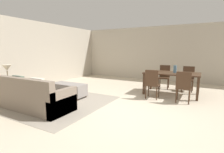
{
  "coord_description": "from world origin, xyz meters",
  "views": [
    {
      "loc": [
        1.68,
        -3.67,
        1.52
      ],
      "look_at": [
        -0.72,
        0.75,
        0.73
      ],
      "focal_mm": 27.02,
      "sensor_mm": 36.0,
      "label": 1
    }
  ],
  "objects_px": {
    "table_lamp": "(7,69)",
    "dining_chair_far_right": "(188,77)",
    "couch": "(34,98)",
    "dining_chair_near_right": "(183,85)",
    "dining_chair_far_left": "(164,75)",
    "ottoman_table": "(69,89)",
    "dining_table": "(172,75)",
    "vase_centerpiece": "(175,69)",
    "side_table": "(9,86)",
    "dining_chair_near_left": "(152,83)"
  },
  "relations": [
    {
      "from": "couch",
      "to": "dining_chair_near_left",
      "type": "xyz_separation_m",
      "value": [
        2.43,
        2.39,
        0.22
      ]
    },
    {
      "from": "couch",
      "to": "dining_table",
      "type": "xyz_separation_m",
      "value": [
        2.87,
        3.25,
        0.38
      ]
    },
    {
      "from": "ottoman_table",
      "to": "dining_chair_near_right",
      "type": "relative_size",
      "value": 1.27
    },
    {
      "from": "side_table",
      "to": "dining_table",
      "type": "relative_size",
      "value": 0.32
    },
    {
      "from": "side_table",
      "to": "table_lamp",
      "type": "xyz_separation_m",
      "value": [
        0.0,
        0.0,
        0.53
      ]
    },
    {
      "from": "dining_chair_near_right",
      "to": "vase_centerpiece",
      "type": "distance_m",
      "value": 1.02
    },
    {
      "from": "ottoman_table",
      "to": "side_table",
      "type": "distance_m",
      "value": 1.77
    },
    {
      "from": "side_table",
      "to": "dining_chair_far_right",
      "type": "xyz_separation_m",
      "value": [
        4.66,
        3.95,
        0.07
      ]
    },
    {
      "from": "couch",
      "to": "ottoman_table",
      "type": "xyz_separation_m",
      "value": [
        -0.03,
        1.32,
        -0.05
      ]
    },
    {
      "from": "ottoman_table",
      "to": "dining_table",
      "type": "relative_size",
      "value": 0.66
    },
    {
      "from": "dining_chair_far_left",
      "to": "dining_chair_far_right",
      "type": "relative_size",
      "value": 1.0
    },
    {
      "from": "ottoman_table",
      "to": "dining_chair_far_right",
      "type": "xyz_separation_m",
      "value": [
        3.36,
        2.77,
        0.27
      ]
    },
    {
      "from": "table_lamp",
      "to": "side_table",
      "type": "bearing_deg",
      "value": -172.87
    },
    {
      "from": "side_table",
      "to": "dining_chair_near_right",
      "type": "xyz_separation_m",
      "value": [
        4.66,
        2.25,
        0.07
      ]
    },
    {
      "from": "couch",
      "to": "vase_centerpiece",
      "type": "bearing_deg",
      "value": 47.76
    },
    {
      "from": "ottoman_table",
      "to": "table_lamp",
      "type": "relative_size",
      "value": 2.23
    },
    {
      "from": "table_lamp",
      "to": "dining_chair_far_right",
      "type": "xyz_separation_m",
      "value": [
        4.66,
        3.95,
        -0.46
      ]
    },
    {
      "from": "side_table",
      "to": "dining_chair_near_left",
      "type": "distance_m",
      "value": 4.38
    },
    {
      "from": "side_table",
      "to": "dining_chair_far_right",
      "type": "bearing_deg",
      "value": 40.33
    },
    {
      "from": "side_table",
      "to": "dining_table",
      "type": "bearing_deg",
      "value": 36.61
    },
    {
      "from": "couch",
      "to": "vase_centerpiece",
      "type": "relative_size",
      "value": 8.15
    },
    {
      "from": "dining_chair_far_right",
      "to": "couch",
      "type": "bearing_deg",
      "value": -129.15
    },
    {
      "from": "side_table",
      "to": "dining_chair_far_left",
      "type": "relative_size",
      "value": 0.62
    },
    {
      "from": "dining_chair_near_left",
      "to": "side_table",
      "type": "bearing_deg",
      "value": -149.06
    },
    {
      "from": "ottoman_table",
      "to": "vase_centerpiece",
      "type": "bearing_deg",
      "value": 32.99
    },
    {
      "from": "dining_chair_near_left",
      "to": "ottoman_table",
      "type": "bearing_deg",
      "value": -156.52
    },
    {
      "from": "table_lamp",
      "to": "dining_chair_far_right",
      "type": "bearing_deg",
      "value": 40.33
    },
    {
      "from": "dining_chair_far_right",
      "to": "side_table",
      "type": "bearing_deg",
      "value": -139.67
    },
    {
      "from": "dining_table",
      "to": "dining_chair_near_right",
      "type": "xyz_separation_m",
      "value": [
        0.47,
        -0.87,
        -0.16
      ]
    },
    {
      "from": "side_table",
      "to": "dining_chair_near_right",
      "type": "height_order",
      "value": "dining_chair_near_right"
    },
    {
      "from": "couch",
      "to": "vase_centerpiece",
      "type": "distance_m",
      "value": 4.45
    },
    {
      "from": "side_table",
      "to": "dining_chair_far_left",
      "type": "bearing_deg",
      "value": 46.77
    },
    {
      "from": "couch",
      "to": "table_lamp",
      "type": "height_order",
      "value": "table_lamp"
    },
    {
      "from": "dining_chair_near_left",
      "to": "couch",
      "type": "bearing_deg",
      "value": -135.5
    },
    {
      "from": "dining_chair_near_left",
      "to": "dining_chair_near_right",
      "type": "height_order",
      "value": "same"
    },
    {
      "from": "dining_chair_far_right",
      "to": "table_lamp",
      "type": "bearing_deg",
      "value": -139.67
    },
    {
      "from": "ottoman_table",
      "to": "dining_chair_far_left",
      "type": "bearing_deg",
      "value": 48.8
    },
    {
      "from": "side_table",
      "to": "dining_chair_near_left",
      "type": "height_order",
      "value": "dining_chair_near_left"
    },
    {
      "from": "ottoman_table",
      "to": "table_lamp",
      "type": "height_order",
      "value": "table_lamp"
    },
    {
      "from": "vase_centerpiece",
      "to": "couch",
      "type": "bearing_deg",
      "value": -132.24
    },
    {
      "from": "couch",
      "to": "dining_chair_near_right",
      "type": "bearing_deg",
      "value": 35.6
    },
    {
      "from": "couch",
      "to": "table_lamp",
      "type": "bearing_deg",
      "value": 174.1
    },
    {
      "from": "dining_chair_far_right",
      "to": "vase_centerpiece",
      "type": "distance_m",
      "value": 0.98
    },
    {
      "from": "dining_chair_near_left",
      "to": "dining_chair_far_left",
      "type": "distance_m",
      "value": 1.76
    },
    {
      "from": "ottoman_table",
      "to": "dining_chair_far_right",
      "type": "bearing_deg",
      "value": 39.5
    },
    {
      "from": "table_lamp",
      "to": "dining_chair_near_right",
      "type": "height_order",
      "value": "table_lamp"
    },
    {
      "from": "dining_table",
      "to": "vase_centerpiece",
      "type": "bearing_deg",
      "value": 4.93
    },
    {
      "from": "table_lamp",
      "to": "vase_centerpiece",
      "type": "distance_m",
      "value": 5.31
    },
    {
      "from": "side_table",
      "to": "vase_centerpiece",
      "type": "relative_size",
      "value": 2.25
    },
    {
      "from": "ottoman_table",
      "to": "dining_table",
      "type": "height_order",
      "value": "dining_table"
    }
  ]
}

